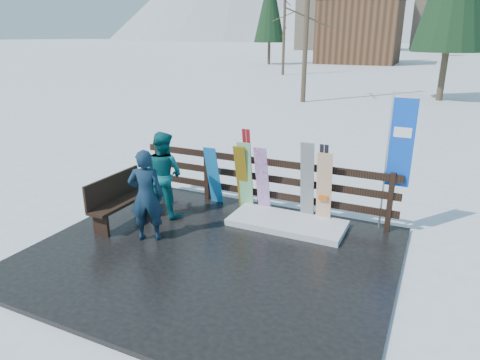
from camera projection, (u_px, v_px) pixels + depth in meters
The scene contains 18 objects.
ground at pixel (211, 257), 7.32m from camera, with size 700.00×700.00×0.00m, color white.
deck at pixel (211, 255), 7.31m from camera, with size 6.00×5.00×0.08m, color black.
fence at pixel (261, 179), 8.97m from camera, with size 5.60×0.10×1.15m.
snow_patch at pixel (287, 223), 8.32m from camera, with size 2.23×1.00×0.12m, color white.
bench at pixel (118, 198), 8.31m from camera, with size 0.41×1.50×0.97m.
snowboard_0 at pixel (213, 176), 9.19m from camera, with size 0.28×0.03×1.35m, color #1A84D5.
snowboard_1 at pixel (245, 176), 8.85m from camera, with size 0.29×0.03×1.51m, color silver.
snowboard_2 at pixel (242, 178), 8.90m from camera, with size 0.26×0.03×1.45m, color #FCB50D.
snowboard_3 at pixel (262, 180), 8.71m from camera, with size 0.27×0.03×1.48m, color white.
snowboard_4 at pixel (307, 182), 8.30m from camera, with size 0.26×0.03×1.64m, color black.
snowboard_5 at pixel (324, 189), 8.19m from camera, with size 0.29×0.03×1.47m, color silver.
ski_pair_a at pixel (248, 170), 8.86m from camera, with size 0.16×0.27×1.76m.
ski_pair_b at pixel (323, 184), 8.24m from camera, with size 0.17×0.21×1.61m.
rental_flag at pixel (398, 148), 7.65m from camera, with size 0.45×0.04×2.60m.
person_front at pixel (146, 196), 7.54m from camera, with size 0.61×0.40×1.68m, color #153547.
person_back at pixel (164, 174), 8.60m from camera, with size 0.85×0.66×1.74m, color #0E6368.
resort_buildings at pixel (447, 8), 102.55m from camera, with size 73.00×87.60×22.60m.
trees at pixel (456, 13), 45.13m from camera, with size 42.11×68.74×12.99m.
Camera 1 is at (3.23, -5.67, 3.60)m, focal length 32.00 mm.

